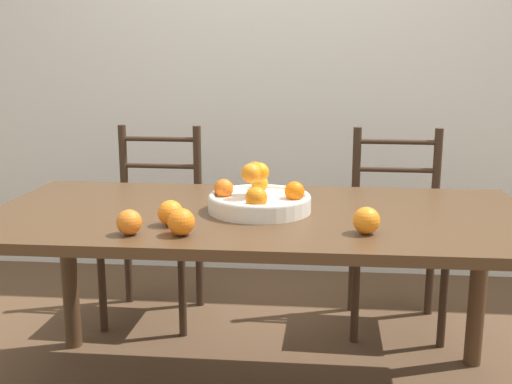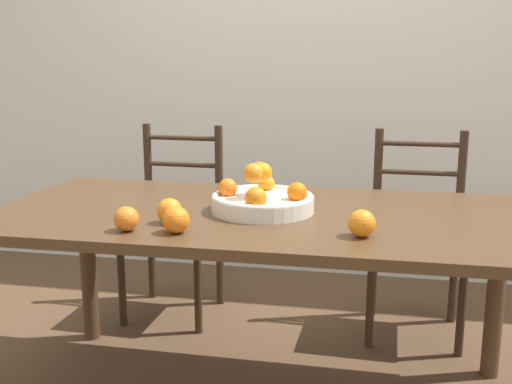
% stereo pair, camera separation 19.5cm
% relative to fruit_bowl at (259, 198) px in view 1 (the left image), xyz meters
% --- Properties ---
extents(wall_back, '(8.00, 0.06, 2.60)m').
position_rel_fruit_bowl_xyz_m(wall_back, '(0.00, 1.48, 0.53)').
color(wall_back, silver).
rests_on(wall_back, ground_plane).
extents(dining_table, '(1.88, 0.90, 0.73)m').
position_rel_fruit_bowl_xyz_m(dining_table, '(0.00, -0.00, -0.13)').
color(dining_table, '#4C331E').
rests_on(dining_table, ground_plane).
extents(fruit_bowl, '(0.36, 0.36, 0.17)m').
position_rel_fruit_bowl_xyz_m(fruit_bowl, '(0.00, 0.00, 0.00)').
color(fruit_bowl, silver).
rests_on(fruit_bowl, dining_table).
extents(orange_loose_0, '(0.08, 0.08, 0.08)m').
position_rel_fruit_bowl_xyz_m(orange_loose_0, '(0.35, -0.25, -0.00)').
color(orange_loose_0, orange).
rests_on(orange_loose_0, dining_table).
extents(orange_loose_1, '(0.08, 0.08, 0.08)m').
position_rel_fruit_bowl_xyz_m(orange_loose_1, '(-0.36, -0.32, -0.01)').
color(orange_loose_1, orange).
rests_on(orange_loose_1, dining_table).
extents(orange_loose_2, '(0.08, 0.08, 0.08)m').
position_rel_fruit_bowl_xyz_m(orange_loose_2, '(-0.20, -0.32, -0.00)').
color(orange_loose_2, orange).
rests_on(orange_loose_2, dining_table).
extents(orange_loose_3, '(0.08, 0.08, 0.08)m').
position_rel_fruit_bowl_xyz_m(orange_loose_3, '(-0.26, -0.21, -0.00)').
color(orange_loose_3, orange).
rests_on(orange_loose_3, dining_table).
extents(chair_left, '(0.43, 0.41, 0.93)m').
position_rel_fruit_bowl_xyz_m(chair_left, '(-0.58, 0.74, -0.32)').
color(chair_left, '#382619').
rests_on(chair_left, ground_plane).
extents(chair_right, '(0.43, 0.41, 0.93)m').
position_rel_fruit_bowl_xyz_m(chair_right, '(0.58, 0.74, -0.32)').
color(chair_right, '#382619').
rests_on(chair_right, ground_plane).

